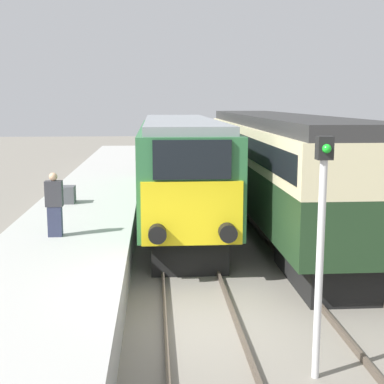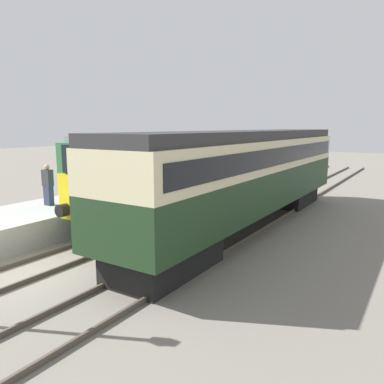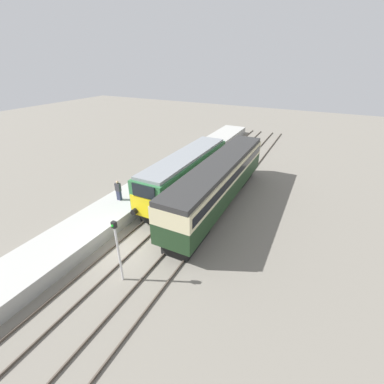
# 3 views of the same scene
# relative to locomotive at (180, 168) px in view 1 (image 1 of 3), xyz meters

# --- Properties ---
(ground_plane) EXTENTS (120.00, 120.00, 0.00)m
(ground_plane) POSITION_rel_locomotive_xyz_m (0.00, -8.74, -2.14)
(ground_plane) COLOR slate
(platform_left) EXTENTS (3.50, 50.00, 0.97)m
(platform_left) POSITION_rel_locomotive_xyz_m (-3.30, -0.74, -1.65)
(platform_left) COLOR #A8A8A3
(platform_left) RESTS_ON ground_plane
(rails_near_track) EXTENTS (1.51, 60.00, 0.14)m
(rails_near_track) POSITION_rel_locomotive_xyz_m (0.00, -3.74, -2.07)
(rails_near_track) COLOR #4C4238
(rails_near_track) RESTS_ON ground_plane
(rails_far_track) EXTENTS (1.50, 60.00, 0.14)m
(rails_far_track) POSITION_rel_locomotive_xyz_m (3.40, -3.74, -2.07)
(rails_far_track) COLOR #4C4238
(rails_far_track) RESTS_ON ground_plane
(locomotive) EXTENTS (2.70, 12.80, 3.87)m
(locomotive) POSITION_rel_locomotive_xyz_m (0.00, 0.00, 0.00)
(locomotive) COLOR black
(locomotive) RESTS_ON ground_plane
(passenger_carriage) EXTENTS (2.75, 16.01, 4.02)m
(passenger_carriage) POSITION_rel_locomotive_xyz_m (3.40, -0.45, 0.28)
(passenger_carriage) COLOR black
(passenger_carriage) RESTS_ON ground_plane
(person_on_platform) EXTENTS (0.44, 0.26, 1.69)m
(person_on_platform) POSITION_rel_locomotive_xyz_m (-3.52, -4.96, -0.32)
(person_on_platform) COLOR #2D334C
(person_on_platform) RESTS_ON platform_left
(signal_post) EXTENTS (0.24, 0.28, 3.96)m
(signal_post) POSITION_rel_locomotive_xyz_m (1.70, -10.87, 0.21)
(signal_post) COLOR silver
(signal_post) RESTS_ON ground_plane
(luggage_crate) EXTENTS (0.70, 0.56, 0.60)m
(luggage_crate) POSITION_rel_locomotive_xyz_m (-4.04, -0.27, -0.86)
(luggage_crate) COLOR #4C4C51
(luggage_crate) RESTS_ON platform_left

